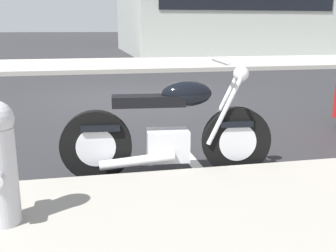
# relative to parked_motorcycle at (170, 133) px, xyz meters

# --- Properties ---
(ground_plane) EXTENTS (260.00, 260.00, 0.00)m
(ground_plane) POSITION_rel_parked_motorcycle_xyz_m (0.34, 4.55, -0.44)
(ground_plane) COLOR #28282B
(parking_stall_stripe) EXTENTS (0.12, 2.20, 0.01)m
(parking_stall_stripe) POSITION_rel_parked_motorcycle_xyz_m (0.34, 0.50, -0.44)
(parking_stall_stripe) COLOR silver
(parking_stall_stripe) RESTS_ON ground
(parked_motorcycle) EXTENTS (2.04, 0.62, 1.14)m
(parked_motorcycle) POSITION_rel_parked_motorcycle_xyz_m (0.00, 0.00, 0.00)
(parked_motorcycle) COLOR black
(parked_motorcycle) RESTS_ON ground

